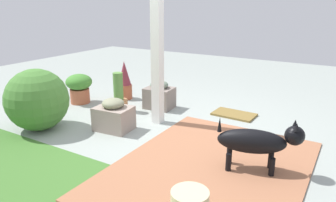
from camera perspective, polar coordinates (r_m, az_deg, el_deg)
The scene contains 11 objects.
ground_plane at distance 4.14m, azimuth -0.29°, elevation -5.83°, with size 12.00×12.00×0.00m, color #969F98.
brick_path at distance 3.36m, azimuth 7.58°, elevation -11.64°, with size 1.80×2.40×0.02m, color #A16647.
porch_pillar at distance 4.25m, azimuth -1.93°, elevation 11.24°, with size 0.13×0.13×2.36m, color white.
stone_planter_nearest at distance 5.06m, azimuth -1.55°, elevation 0.94°, with size 0.45×0.37×0.44m.
stone_planter_mid at distance 4.27m, azimuth -9.60°, elevation -2.60°, with size 0.50×0.40×0.43m.
round_shrub at distance 4.49m, azimuth -22.19°, elevation 0.19°, with size 0.81×0.81×0.81m, color #457B32.
terracotta_pot_broad at distance 5.50m, azimuth -15.45°, elevation 2.47°, with size 0.43×0.43×0.48m.
terracotta_pot_spiky at distance 5.57m, azimuth -7.68°, elevation 3.52°, with size 0.24×0.24×0.66m.
terracotta_pot_tall at distance 4.99m, azimuth -8.73°, elevation 0.68°, with size 0.27×0.27×0.60m.
dog at distance 3.27m, azimuth 15.61°, elevation -6.89°, with size 0.81×0.42×0.56m.
doormat at distance 4.88m, azimuth 11.62°, elevation -2.34°, with size 0.61×0.37×0.03m, color olive.
Camera 1 is at (-1.97, 3.25, 1.63)m, focal length 34.39 mm.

